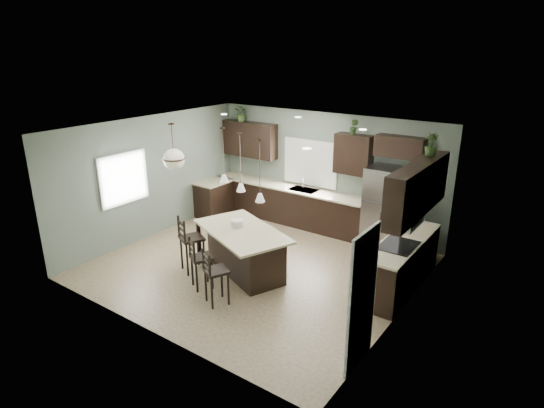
{
  "coord_description": "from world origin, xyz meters",
  "views": [
    {
      "loc": [
        5.08,
        -6.63,
        4.27
      ],
      "look_at": [
        0.1,
        0.4,
        1.25
      ],
      "focal_mm": 30.0,
      "sensor_mm": 36.0,
      "label": 1
    }
  ],
  "objects_px": {
    "bar_stool_left": "(192,244)",
    "bar_stool_right": "(217,277)",
    "serving_dish": "(237,223)",
    "kitchen_island": "(242,252)",
    "bar_stool_center": "(202,263)",
    "plant_back_left": "(242,113)",
    "refrigerator": "(387,210)"
  },
  "relations": [
    {
      "from": "refrigerator",
      "to": "serving_dish",
      "type": "relative_size",
      "value": 7.71
    },
    {
      "from": "kitchen_island",
      "to": "plant_back_left",
      "type": "xyz_separation_m",
      "value": [
        -2.35,
        2.96,
        2.15
      ]
    },
    {
      "from": "refrigerator",
      "to": "serving_dish",
      "type": "xyz_separation_m",
      "value": [
        -2.02,
        -2.63,
        0.07
      ]
    },
    {
      "from": "bar_stool_right",
      "to": "serving_dish",
      "type": "bearing_deg",
      "value": 140.17
    },
    {
      "from": "kitchen_island",
      "to": "bar_stool_left",
      "type": "distance_m",
      "value": 1.01
    },
    {
      "from": "kitchen_island",
      "to": "refrigerator",
      "type": "bearing_deg",
      "value": 78.65
    },
    {
      "from": "bar_stool_left",
      "to": "bar_stool_center",
      "type": "bearing_deg",
      "value": -6.41
    },
    {
      "from": "plant_back_left",
      "to": "serving_dish",
      "type": "bearing_deg",
      "value": -53.1
    },
    {
      "from": "refrigerator",
      "to": "bar_stool_center",
      "type": "distance_m",
      "value": 4.16
    },
    {
      "from": "refrigerator",
      "to": "bar_stool_left",
      "type": "distance_m",
      "value": 4.2
    },
    {
      "from": "refrigerator",
      "to": "plant_back_left",
      "type": "xyz_separation_m",
      "value": [
        -4.18,
        0.25,
        1.68
      ]
    },
    {
      "from": "bar_stool_center",
      "to": "bar_stool_right",
      "type": "bearing_deg",
      "value": 6.26
    },
    {
      "from": "bar_stool_right",
      "to": "kitchen_island",
      "type": "bearing_deg",
      "value": 133.27
    },
    {
      "from": "bar_stool_left",
      "to": "bar_stool_right",
      "type": "relative_size",
      "value": 1.12
    },
    {
      "from": "serving_dish",
      "to": "bar_stool_left",
      "type": "height_order",
      "value": "bar_stool_left"
    },
    {
      "from": "serving_dish",
      "to": "bar_stool_left",
      "type": "distance_m",
      "value": 0.98
    },
    {
      "from": "bar_stool_center",
      "to": "kitchen_island",
      "type": "bearing_deg",
      "value": 101.92
    },
    {
      "from": "kitchen_island",
      "to": "bar_stool_right",
      "type": "distance_m",
      "value": 1.16
    },
    {
      "from": "bar_stool_left",
      "to": "serving_dish",
      "type": "bearing_deg",
      "value": 63.79
    },
    {
      "from": "plant_back_left",
      "to": "refrigerator",
      "type": "bearing_deg",
      "value": -3.45
    },
    {
      "from": "serving_dish",
      "to": "bar_stool_center",
      "type": "xyz_separation_m",
      "value": [
        -0.08,
        -0.93,
        -0.5
      ]
    },
    {
      "from": "kitchen_island",
      "to": "serving_dish",
      "type": "height_order",
      "value": "serving_dish"
    },
    {
      "from": "refrigerator",
      "to": "bar_stool_right",
      "type": "bearing_deg",
      "value": -111.55
    },
    {
      "from": "bar_stool_right",
      "to": "plant_back_left",
      "type": "distance_m",
      "value": 5.3
    },
    {
      "from": "refrigerator",
      "to": "kitchen_island",
      "type": "relative_size",
      "value": 0.91
    },
    {
      "from": "serving_dish",
      "to": "bar_stool_left",
      "type": "bearing_deg",
      "value": -141.74
    },
    {
      "from": "bar_stool_left",
      "to": "bar_stool_right",
      "type": "height_order",
      "value": "bar_stool_left"
    },
    {
      "from": "kitchen_island",
      "to": "plant_back_left",
      "type": "relative_size",
      "value": 4.87
    },
    {
      "from": "serving_dish",
      "to": "bar_stool_left",
      "type": "xyz_separation_m",
      "value": [
        -0.7,
        -0.55,
        -0.42
      ]
    },
    {
      "from": "serving_dish",
      "to": "plant_back_left",
      "type": "relative_size",
      "value": 0.58
    },
    {
      "from": "serving_dish",
      "to": "bar_stool_left",
      "type": "relative_size",
      "value": 0.21
    },
    {
      "from": "bar_stool_left",
      "to": "bar_stool_right",
      "type": "distance_m",
      "value": 1.37
    }
  ]
}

